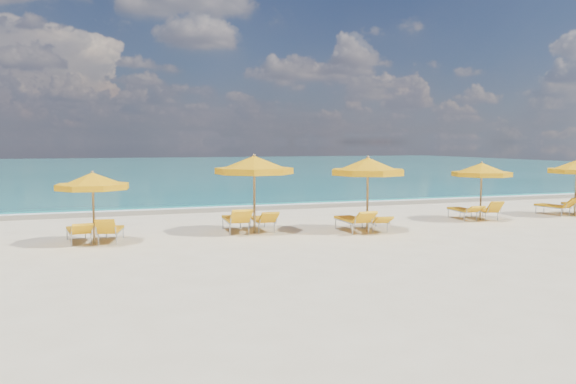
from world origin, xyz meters
name	(u,v)px	position (x,y,z in m)	size (l,w,h in m)	color
ground_plane	(303,232)	(0.00, 0.00, 0.00)	(120.00, 120.00, 0.00)	beige
ocean	(157,168)	(0.00, 48.00, 0.00)	(120.00, 80.00, 0.30)	#157878
wet_sand_band	(246,207)	(0.00, 7.40, 0.00)	(120.00, 2.60, 0.01)	tan
foam_line	(242,206)	(0.00, 8.20, 0.00)	(120.00, 1.20, 0.03)	white
whitecap_near	(104,193)	(-6.00, 17.00, 0.00)	(14.00, 0.36, 0.05)	white
whitecap_far	(293,180)	(8.00, 24.00, 0.00)	(18.00, 0.30, 0.05)	white
umbrella_3	(93,182)	(-6.42, -0.10, 1.81)	(2.59, 2.59, 2.13)	#9A7D4D
umbrella_4	(254,166)	(-1.51, 0.41, 2.19)	(3.11, 3.11, 2.56)	#9A7D4D
umbrella_5	(368,167)	(2.07, -0.50, 2.13)	(2.65, 2.65, 2.49)	#9A7D4D
umbrella_6	(482,170)	(7.31, 0.53, 1.89)	(2.34, 2.34, 2.22)	#9A7D4D
lounger_3_left	(79,235)	(-6.86, 0.38, 0.21)	(0.83, 1.85, 0.72)	#A5A8AD
lounger_3_right	(111,235)	(-5.96, 0.23, 0.21)	(0.88, 1.72, 0.81)	#A5A8AD
lounger_4_left	(236,224)	(-2.04, 0.81, 0.25)	(0.76, 2.04, 0.90)	#A5A8AD
lounger_4_right	(262,224)	(-1.13, 0.84, 0.22)	(0.62, 1.80, 0.76)	#A5A8AD
lounger_5_left	(352,224)	(1.62, -0.34, 0.24)	(0.70, 1.96, 0.83)	#A5A8AD
lounger_5_right	(375,224)	(2.45, -0.34, 0.20)	(0.77, 1.77, 0.61)	#A5A8AD
lounger_6_left	(463,214)	(6.89, 1.02, 0.21)	(0.72, 1.85, 0.65)	#A5A8AD
lounger_6_right	(485,214)	(7.72, 0.80, 0.21)	(0.78, 1.66, 0.79)	#A5A8AD
lounger_7_left	(553,209)	(11.19, 0.97, 0.22)	(0.89, 1.79, 0.80)	#A5A8AD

